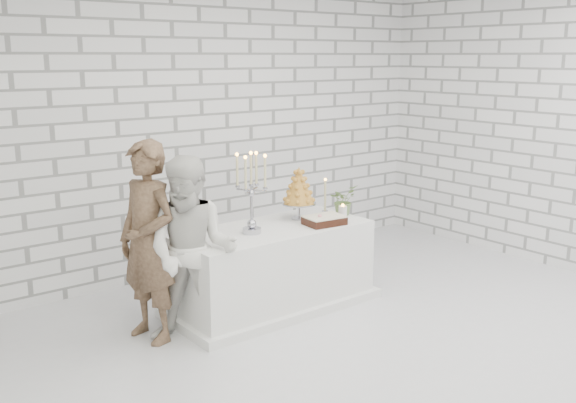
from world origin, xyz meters
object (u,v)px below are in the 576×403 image
at_px(cake_table, 272,267).
at_px(candelabra, 251,193).
at_px(bride, 192,252).
at_px(groom, 148,242).
at_px(croquembouche, 299,193).

bearing_deg(cake_table, candelabra, -171.05).
distance_m(cake_table, bride, 1.04).
bearing_deg(groom, cake_table, 74.46).
xyz_separation_m(cake_table, bride, (-0.94, -0.22, 0.38)).
distance_m(candelabra, croquembouche, 0.66).
bearing_deg(bride, croquembouche, 57.20).
distance_m(groom, croquembouche, 1.58).
bearing_deg(croquembouche, cake_table, -166.62).
height_order(bride, croquembouche, bride).
xyz_separation_m(bride, candelabra, (0.70, 0.18, 0.35)).
distance_m(groom, candelabra, 0.98).
xyz_separation_m(groom, bride, (0.24, -0.28, -0.06)).
bearing_deg(candelabra, bride, -165.46).
relative_size(cake_table, groom, 1.11).
height_order(groom, croquembouche, groom).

